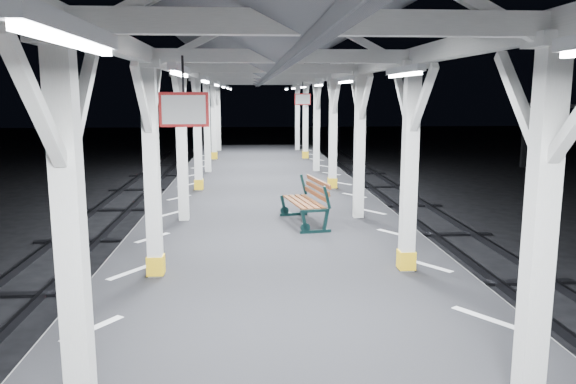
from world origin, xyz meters
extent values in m
cube|color=black|center=(0.00, 0.00, 0.50)|extent=(6.00, 50.00, 1.00)
cube|color=silver|center=(-2.45, 0.00, 1.00)|extent=(1.00, 48.00, 0.01)
cube|color=silver|center=(2.45, 0.00, 1.00)|extent=(1.00, 48.00, 0.01)
cube|color=silver|center=(-2.00, -2.00, 2.60)|extent=(0.22, 0.22, 3.20)
cube|color=silver|center=(-2.00, -2.00, 4.26)|extent=(0.40, 0.40, 0.12)
cube|color=silver|center=(-2.00, -1.45, 3.75)|extent=(0.10, 0.99, 0.99)
cube|color=silver|center=(-2.00, -2.55, 3.75)|extent=(0.10, 0.99, 0.99)
cube|color=silver|center=(-2.00, 2.00, 2.60)|extent=(0.22, 0.22, 3.20)
cube|color=silver|center=(-2.00, 2.00, 4.26)|extent=(0.40, 0.40, 0.12)
cube|color=gold|center=(-2.00, 2.00, 1.18)|extent=(0.26, 0.26, 0.30)
cube|color=silver|center=(-2.00, 2.55, 3.75)|extent=(0.10, 0.99, 0.99)
cube|color=silver|center=(-2.00, 1.45, 3.75)|extent=(0.10, 0.99, 0.99)
cube|color=silver|center=(-2.00, 6.00, 2.60)|extent=(0.22, 0.22, 3.20)
cube|color=silver|center=(-2.00, 6.00, 4.26)|extent=(0.40, 0.40, 0.12)
cube|color=silver|center=(-2.00, 6.55, 3.75)|extent=(0.10, 0.99, 0.99)
cube|color=silver|center=(-2.00, 5.45, 3.75)|extent=(0.10, 0.99, 0.99)
cube|color=silver|center=(-2.00, 10.00, 2.60)|extent=(0.22, 0.22, 3.20)
cube|color=silver|center=(-2.00, 10.00, 4.26)|extent=(0.40, 0.40, 0.12)
cube|color=gold|center=(-2.00, 10.00, 1.18)|extent=(0.26, 0.26, 0.30)
cube|color=silver|center=(-2.00, 10.55, 3.75)|extent=(0.10, 0.99, 0.99)
cube|color=silver|center=(-2.00, 9.45, 3.75)|extent=(0.10, 0.99, 0.99)
cube|color=silver|center=(-2.00, 14.00, 2.60)|extent=(0.22, 0.22, 3.20)
cube|color=silver|center=(-2.00, 14.00, 4.26)|extent=(0.40, 0.40, 0.12)
cube|color=silver|center=(-2.00, 14.55, 3.75)|extent=(0.10, 0.99, 0.99)
cube|color=silver|center=(-2.00, 13.45, 3.75)|extent=(0.10, 0.99, 0.99)
cube|color=silver|center=(-2.00, 18.00, 2.60)|extent=(0.22, 0.22, 3.20)
cube|color=silver|center=(-2.00, 18.00, 4.26)|extent=(0.40, 0.40, 0.12)
cube|color=gold|center=(-2.00, 18.00, 1.18)|extent=(0.26, 0.26, 0.30)
cube|color=silver|center=(-2.00, 18.55, 3.75)|extent=(0.10, 0.99, 0.99)
cube|color=silver|center=(-2.00, 17.45, 3.75)|extent=(0.10, 0.99, 0.99)
cube|color=silver|center=(-2.00, 22.00, 2.60)|extent=(0.22, 0.22, 3.20)
cube|color=silver|center=(-2.00, 22.00, 4.26)|extent=(0.40, 0.40, 0.12)
cube|color=silver|center=(-2.00, 22.55, 3.75)|extent=(0.10, 0.99, 0.99)
cube|color=silver|center=(-2.00, 21.45, 3.75)|extent=(0.10, 0.99, 0.99)
cube|color=silver|center=(2.00, -2.00, 2.60)|extent=(0.22, 0.22, 3.20)
cube|color=silver|center=(2.00, -2.00, 4.26)|extent=(0.40, 0.40, 0.12)
cube|color=silver|center=(2.00, -1.45, 3.75)|extent=(0.10, 0.99, 0.99)
cube|color=silver|center=(2.00, 2.00, 2.60)|extent=(0.22, 0.22, 3.20)
cube|color=silver|center=(2.00, 2.00, 4.26)|extent=(0.40, 0.40, 0.12)
cube|color=gold|center=(2.00, 2.00, 1.18)|extent=(0.26, 0.26, 0.30)
cube|color=silver|center=(2.00, 2.55, 3.75)|extent=(0.10, 0.99, 0.99)
cube|color=silver|center=(2.00, 1.45, 3.75)|extent=(0.10, 0.99, 0.99)
cube|color=silver|center=(2.00, 6.00, 2.60)|extent=(0.22, 0.22, 3.20)
cube|color=silver|center=(2.00, 6.00, 4.26)|extent=(0.40, 0.40, 0.12)
cube|color=silver|center=(2.00, 6.55, 3.75)|extent=(0.10, 0.99, 0.99)
cube|color=silver|center=(2.00, 5.45, 3.75)|extent=(0.10, 0.99, 0.99)
cube|color=silver|center=(2.00, 10.00, 2.60)|extent=(0.22, 0.22, 3.20)
cube|color=silver|center=(2.00, 10.00, 4.26)|extent=(0.40, 0.40, 0.12)
cube|color=gold|center=(2.00, 10.00, 1.18)|extent=(0.26, 0.26, 0.30)
cube|color=silver|center=(2.00, 10.55, 3.75)|extent=(0.10, 0.99, 0.99)
cube|color=silver|center=(2.00, 9.45, 3.75)|extent=(0.10, 0.99, 0.99)
cube|color=silver|center=(2.00, 14.00, 2.60)|extent=(0.22, 0.22, 3.20)
cube|color=silver|center=(2.00, 14.00, 4.26)|extent=(0.40, 0.40, 0.12)
cube|color=silver|center=(2.00, 14.55, 3.75)|extent=(0.10, 0.99, 0.99)
cube|color=silver|center=(2.00, 13.45, 3.75)|extent=(0.10, 0.99, 0.99)
cube|color=silver|center=(2.00, 18.00, 2.60)|extent=(0.22, 0.22, 3.20)
cube|color=silver|center=(2.00, 18.00, 4.26)|extent=(0.40, 0.40, 0.12)
cube|color=gold|center=(2.00, 18.00, 1.18)|extent=(0.26, 0.26, 0.30)
cube|color=silver|center=(2.00, 18.55, 3.75)|extent=(0.10, 0.99, 0.99)
cube|color=silver|center=(2.00, 17.45, 3.75)|extent=(0.10, 0.99, 0.99)
cube|color=silver|center=(2.00, 22.00, 2.60)|extent=(0.22, 0.22, 3.20)
cube|color=silver|center=(2.00, 22.00, 4.26)|extent=(0.40, 0.40, 0.12)
cube|color=silver|center=(2.00, 22.55, 3.75)|extent=(0.10, 0.99, 0.99)
cube|color=silver|center=(2.00, 21.45, 3.75)|extent=(0.10, 0.99, 0.99)
cube|color=silver|center=(-2.00, 0.00, 4.38)|extent=(0.18, 48.00, 0.24)
cube|color=silver|center=(2.00, 0.00, 4.38)|extent=(0.18, 48.00, 0.24)
cube|color=silver|center=(0.00, -2.00, 4.38)|extent=(4.20, 0.14, 0.20)
cube|color=silver|center=(0.00, 2.00, 4.38)|extent=(4.20, 0.14, 0.20)
cube|color=silver|center=(0.00, 6.00, 4.38)|extent=(4.20, 0.14, 0.20)
cube|color=silver|center=(0.00, 10.00, 4.38)|extent=(4.20, 0.14, 0.20)
cube|color=silver|center=(0.00, 14.00, 4.38)|extent=(4.20, 0.14, 0.20)
cube|color=silver|center=(0.00, 18.00, 4.38)|extent=(4.20, 0.14, 0.20)
cube|color=silver|center=(0.00, 22.00, 4.38)|extent=(4.20, 0.14, 0.20)
cube|color=silver|center=(-1.30, -4.00, 4.10)|extent=(0.10, 1.35, 0.08)
cube|color=white|center=(-1.30, -4.00, 4.05)|extent=(0.05, 1.25, 0.05)
cube|color=silver|center=(-1.30, 0.00, 4.10)|extent=(0.10, 1.35, 0.08)
cube|color=white|center=(-1.30, 0.00, 4.05)|extent=(0.05, 1.25, 0.05)
cube|color=silver|center=(-1.30, 4.00, 4.10)|extent=(0.10, 1.35, 0.08)
cube|color=white|center=(-1.30, 4.00, 4.05)|extent=(0.05, 1.25, 0.05)
cube|color=silver|center=(-1.30, 8.00, 4.10)|extent=(0.10, 1.35, 0.08)
cube|color=white|center=(-1.30, 8.00, 4.05)|extent=(0.05, 1.25, 0.05)
cube|color=silver|center=(-1.30, 12.00, 4.10)|extent=(0.10, 1.35, 0.08)
cube|color=white|center=(-1.30, 12.00, 4.05)|extent=(0.05, 1.25, 0.05)
cube|color=silver|center=(-1.30, 16.00, 4.10)|extent=(0.10, 1.35, 0.08)
cube|color=white|center=(-1.30, 16.00, 4.05)|extent=(0.05, 1.25, 0.05)
cube|color=silver|center=(-1.30, 20.00, 4.10)|extent=(0.10, 1.35, 0.08)
cube|color=white|center=(-1.30, 20.00, 4.05)|extent=(0.05, 1.25, 0.05)
cube|color=silver|center=(1.30, 0.00, 4.10)|extent=(0.10, 1.35, 0.08)
cube|color=white|center=(1.30, 0.00, 4.05)|extent=(0.05, 1.25, 0.05)
cube|color=silver|center=(1.30, 4.00, 4.10)|extent=(0.10, 1.35, 0.08)
cube|color=white|center=(1.30, 4.00, 4.05)|extent=(0.05, 1.25, 0.05)
cube|color=silver|center=(1.30, 8.00, 4.10)|extent=(0.10, 1.35, 0.08)
cube|color=white|center=(1.30, 8.00, 4.05)|extent=(0.05, 1.25, 0.05)
cube|color=silver|center=(1.30, 12.00, 4.10)|extent=(0.10, 1.35, 0.08)
cube|color=white|center=(1.30, 12.00, 4.05)|extent=(0.05, 1.25, 0.05)
cube|color=silver|center=(1.30, 16.00, 4.10)|extent=(0.10, 1.35, 0.08)
cube|color=white|center=(1.30, 16.00, 4.05)|extent=(0.05, 1.25, 0.05)
cube|color=silver|center=(1.30, 20.00, 4.10)|extent=(0.10, 1.35, 0.08)
cube|color=white|center=(1.30, 20.00, 4.05)|extent=(0.05, 1.25, 0.05)
cylinder|color=black|center=(-1.18, -0.80, 4.02)|extent=(0.02, 0.02, 0.36)
cube|color=red|center=(-1.18, -0.80, 3.67)|extent=(0.50, 0.03, 0.35)
cube|color=white|center=(-1.18, -0.80, 3.67)|extent=(0.44, 0.04, 0.29)
cylinder|color=black|center=(1.18, 10.97, 4.02)|extent=(0.02, 0.02, 0.36)
cube|color=red|center=(1.18, 10.97, 3.67)|extent=(0.50, 0.03, 0.35)
cube|color=white|center=(1.18, 10.97, 3.67)|extent=(0.44, 0.05, 0.29)
cube|color=black|center=(14.00, 22.00, 1.65)|extent=(0.20, 0.20, 3.30)
sphere|color=silver|center=(14.00, 22.00, 3.22)|extent=(0.20, 0.20, 0.20)
cube|color=black|center=(0.83, 4.56, 1.03)|extent=(0.66, 0.18, 0.07)
cube|color=black|center=(0.59, 4.52, 1.25)|extent=(0.18, 0.08, 0.51)
cube|color=black|center=(1.04, 4.60, 1.25)|extent=(0.16, 0.08, 0.51)
cube|color=black|center=(1.07, 4.60, 1.73)|extent=(0.18, 0.09, 0.48)
cube|color=black|center=(0.52, 6.28, 1.03)|extent=(0.66, 0.18, 0.07)
cube|color=black|center=(0.28, 6.24, 1.25)|extent=(0.18, 0.08, 0.51)
cube|color=black|center=(0.73, 6.32, 1.25)|extent=(0.16, 0.08, 0.51)
cube|color=black|center=(0.75, 6.32, 1.73)|extent=(0.18, 0.09, 0.48)
cube|color=brown|center=(0.46, 5.38, 1.49)|extent=(0.39, 1.65, 0.04)
cube|color=brown|center=(0.60, 5.41, 1.49)|extent=(0.39, 1.65, 0.04)
cube|color=brown|center=(0.74, 5.43, 1.49)|extent=(0.39, 1.65, 0.04)
cube|color=brown|center=(0.88, 5.46, 1.49)|extent=(0.39, 1.65, 0.04)
cube|color=brown|center=(0.95, 5.47, 1.65)|extent=(0.35, 1.65, 0.10)
cube|color=brown|center=(0.98, 5.47, 1.79)|extent=(0.35, 1.65, 0.10)
cube|color=brown|center=(1.00, 5.48, 1.93)|extent=(0.35, 1.65, 0.10)
camera|label=1|loc=(-0.54, -6.59, 3.82)|focal=35.00mm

